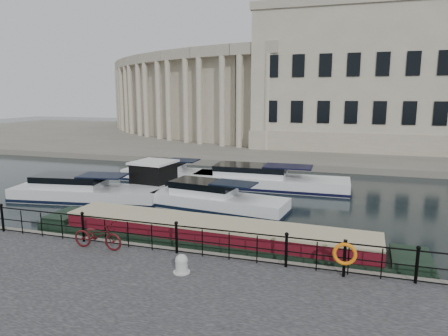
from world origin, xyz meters
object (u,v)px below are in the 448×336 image
(mooring_bollard, at_px, (182,264))
(harbour_hut, at_px, (154,179))
(narrowboat, at_px, (213,241))
(life_ring_post, at_px, (345,255))
(bicycle, at_px, (98,235))

(mooring_bollard, relative_size, harbour_hut, 0.17)
(narrowboat, distance_m, harbour_hut, 10.23)
(life_ring_post, bearing_deg, harbour_hut, 139.61)
(bicycle, height_order, mooring_bollard, bicycle)
(mooring_bollard, xyz_separation_m, harbour_hut, (-6.70, 11.20, 0.11))
(life_ring_post, relative_size, narrowboat, 0.08)
(bicycle, bearing_deg, mooring_bollard, -105.33)
(bicycle, relative_size, life_ring_post, 1.62)
(mooring_bollard, distance_m, life_ring_post, 5.22)
(mooring_bollard, relative_size, narrowboat, 0.04)
(mooring_bollard, height_order, harbour_hut, harbour_hut)
(narrowboat, xyz_separation_m, harbour_hut, (-6.63, 7.77, 0.59))
(bicycle, height_order, harbour_hut, harbour_hut)
(life_ring_post, xyz_separation_m, harbour_hut, (-11.75, 10.00, -0.36))
(mooring_bollard, bearing_deg, narrowboat, 91.13)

